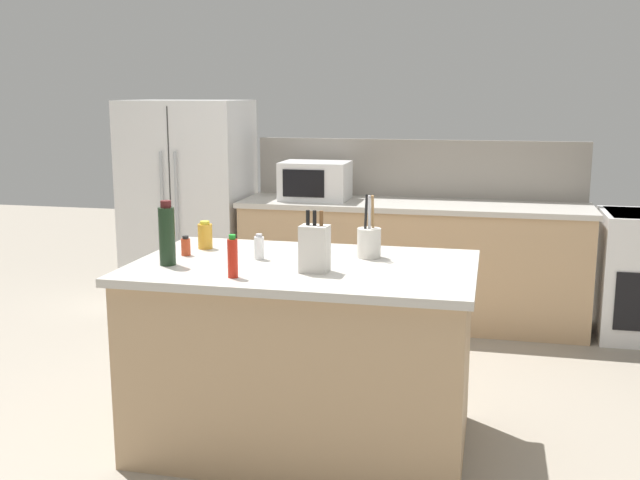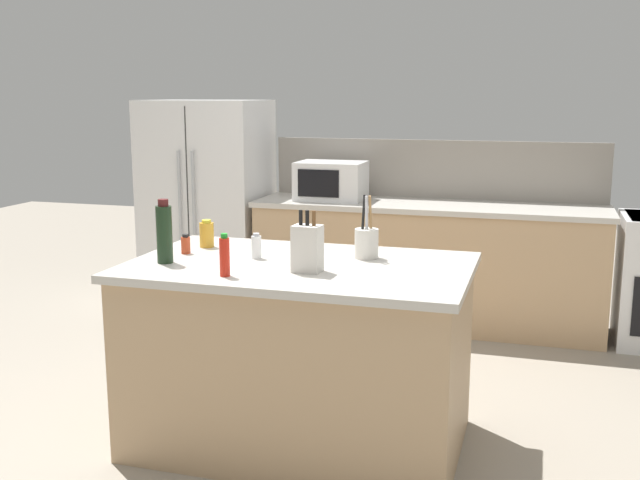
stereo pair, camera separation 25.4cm
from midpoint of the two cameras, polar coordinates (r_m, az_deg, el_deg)
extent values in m
plane|color=gray|center=(3.98, 0.39, -15.09)|extent=(14.00, 14.00, 0.00)
cube|color=tan|center=(5.82, 9.37, -2.03)|extent=(2.62, 0.62, 0.90)
cube|color=beige|center=(5.73, 9.52, 2.55)|extent=(2.66, 0.66, 0.04)
cube|color=gray|center=(6.01, 9.98, 5.32)|extent=(2.62, 0.03, 0.46)
cube|color=tan|center=(3.80, 0.40, -9.00)|extent=(1.61, 0.98, 0.90)
cube|color=beige|center=(3.67, 0.41, -2.09)|extent=(1.67, 1.04, 0.04)
cube|color=white|center=(6.29, -7.41, 2.74)|extent=(0.96, 0.72, 1.71)
cube|color=#2D2D2D|center=(5.97, -8.83, 2.25)|extent=(0.01, 0.00, 1.62)
cylinder|color=#ADB2B7|center=(5.98, -9.42, 2.24)|extent=(0.02, 0.02, 0.94)
cylinder|color=#ADB2B7|center=(5.93, -8.38, 2.20)|extent=(0.02, 0.02, 0.94)
cube|color=white|center=(5.86, 2.10, 4.53)|extent=(0.52, 0.38, 0.30)
cube|color=black|center=(5.68, 1.14, 4.33)|extent=(0.32, 0.01, 0.21)
cube|color=beige|center=(3.46, 1.13, -0.68)|extent=(0.14, 0.11, 0.22)
cylinder|color=black|center=(3.45, 0.62, 1.71)|extent=(0.02, 0.02, 0.07)
cylinder|color=black|center=(3.44, 1.14, 1.68)|extent=(0.02, 0.02, 0.07)
cylinder|color=brown|center=(3.43, 1.65, 1.65)|extent=(0.02, 0.02, 0.07)
cylinder|color=beige|center=(3.78, 5.49, -0.28)|extent=(0.12, 0.12, 0.15)
cylinder|color=olive|center=(3.76, 5.78, 2.05)|extent=(0.01, 0.05, 0.18)
cylinder|color=black|center=(3.76, 5.27, 2.06)|extent=(0.01, 0.05, 0.18)
cylinder|color=#B2B2B7|center=(3.74, 5.51, 2.00)|extent=(0.01, 0.03, 0.18)
cylinder|color=silver|center=(3.76, -2.95, -0.57)|extent=(0.05, 0.05, 0.11)
cylinder|color=#B2B2B7|center=(3.75, -2.96, 0.40)|extent=(0.03, 0.03, 0.02)
cylinder|color=gold|center=(4.07, -6.87, 0.38)|extent=(0.08, 0.08, 0.13)
cylinder|color=gold|center=(4.05, -6.89, 1.41)|extent=(0.05, 0.05, 0.02)
cylinder|color=red|center=(3.40, -5.17, -1.33)|extent=(0.05, 0.05, 0.18)
cylinder|color=green|center=(3.38, -5.20, 0.31)|extent=(0.03, 0.03, 0.02)
cylinder|color=#B73D1E|center=(3.92, -8.38, -0.42)|extent=(0.05, 0.05, 0.09)
cylinder|color=black|center=(3.91, -8.40, 0.31)|extent=(0.03, 0.03, 0.02)
cylinder|color=black|center=(3.70, -9.87, 0.40)|extent=(0.08, 0.08, 0.28)
cylinder|color=#4C1919|center=(3.68, -9.95, 2.81)|extent=(0.05, 0.05, 0.03)
camera|label=1|loc=(0.13, -88.18, 0.36)|focal=42.00mm
camera|label=2|loc=(0.13, 91.82, -0.36)|focal=42.00mm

